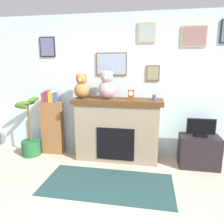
{
  "coord_description": "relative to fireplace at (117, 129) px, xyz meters",
  "views": [
    {
      "loc": [
        0.56,
        -1.97,
        1.71
      ],
      "look_at": [
        -0.1,
        1.71,
        0.88
      ],
      "focal_mm": 34.21,
      "sensor_mm": 36.0,
      "label": 1
    }
  ],
  "objects": [
    {
      "name": "bookshelf",
      "position": [
        -1.28,
        0.03,
        -0.0
      ],
      "size": [
        0.41,
        0.16,
        1.24
      ],
      "color": "brown",
      "rests_on": "ground_plane"
    },
    {
      "name": "teddy_bear_cream",
      "position": [
        -0.19,
        -0.02,
        0.78
      ],
      "size": [
        0.31,
        0.31,
        0.49
      ],
      "color": "#A58888",
      "rests_on": "fireplace"
    },
    {
      "name": "television",
      "position": [
        1.41,
        -0.07,
        0.11
      ],
      "size": [
        0.46,
        0.14,
        0.3
      ],
      "color": "black",
      "rests_on": "tv_stand"
    },
    {
      "name": "back_wall",
      "position": [
        0.0,
        0.29,
        0.74
      ],
      "size": [
        5.2,
        0.15,
        2.6
      ],
      "color": "silver",
      "rests_on": "ground_plane"
    },
    {
      "name": "potted_plant",
      "position": [
        -1.66,
        -0.14,
        -0.24
      ],
      "size": [
        0.46,
        0.52,
        1.13
      ],
      "color": "#1E592D",
      "rests_on": "ground_plane"
    },
    {
      "name": "mantel_clock",
      "position": [
        0.24,
        -0.02,
        0.64
      ],
      "size": [
        0.1,
        0.08,
        0.16
      ],
      "color": "brown",
      "rests_on": "fireplace"
    },
    {
      "name": "fireplace",
      "position": [
        0.0,
        0.0,
        0.0
      ],
      "size": [
        1.58,
        0.52,
        1.12
      ],
      "color": "gray",
      "rests_on": "ground_plane"
    },
    {
      "name": "tv_stand",
      "position": [
        1.41,
        -0.07,
        -0.3
      ],
      "size": [
        0.65,
        0.4,
        0.54
      ],
      "primitive_type": "cube",
      "color": "black",
      "rests_on": "ground_plane"
    },
    {
      "name": "area_rug",
      "position": [
        -0.0,
        -0.91,
        -0.56
      ],
      "size": [
        1.89,
        0.91,
        0.01
      ],
      "primitive_type": "cube",
      "color": "#203E3E",
      "rests_on": "ground_plane"
    },
    {
      "name": "ground_plane",
      "position": [
        -0.0,
        -1.71,
        -0.57
      ],
      "size": [
        12.0,
        12.0,
        0.0
      ],
      "primitive_type": "plane",
      "color": "#B7A692"
    },
    {
      "name": "candle_jar",
      "position": [
        0.63,
        -0.02,
        0.6
      ],
      "size": [
        0.06,
        0.06,
        0.09
      ],
      "primitive_type": "cylinder",
      "color": "#4C517A",
      "rests_on": "fireplace"
    },
    {
      "name": "teddy_bear_brown",
      "position": [
        -0.65,
        -0.02,
        0.75
      ],
      "size": [
        0.27,
        0.27,
        0.44
      ],
      "color": "olive",
      "rests_on": "fireplace"
    }
  ]
}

